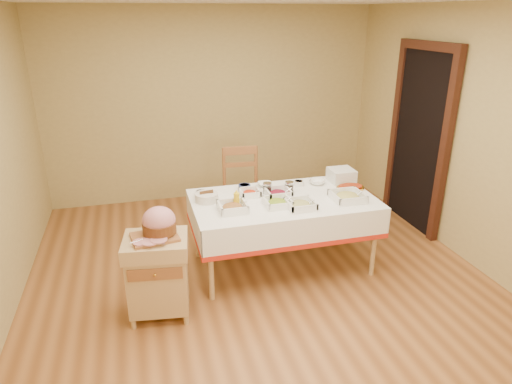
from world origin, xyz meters
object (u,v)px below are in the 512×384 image
at_px(bread_basket, 207,197).
at_px(ham_on_board, 158,224).
at_px(butcher_cart, 158,272).
at_px(dining_table, 283,213).
at_px(preserve_jar_right, 289,187).
at_px(plate_stack, 341,175).
at_px(mustard_bottle, 237,199).
at_px(preserve_jar_left, 267,189).
at_px(brass_platter, 350,188).
at_px(dining_chair, 242,190).

bearing_deg(bread_basket, ham_on_board, -129.06).
bearing_deg(bread_basket, butcher_cart, -129.82).
relative_size(dining_table, preserve_jar_right, 15.99).
relative_size(butcher_cart, ham_on_board, 1.90).
relative_size(dining_table, butcher_cart, 2.43).
relative_size(preserve_jar_right, plate_stack, 0.44).
distance_m(butcher_cart, mustard_bottle, 1.00).
distance_m(preserve_jar_left, brass_platter, 0.88).
relative_size(preserve_jar_right, bread_basket, 0.50).
bearing_deg(ham_on_board, butcher_cart, -141.87).
bearing_deg(dining_table, dining_chair, 101.85).
bearing_deg(ham_on_board, dining_chair, 53.48).
relative_size(ham_on_board, brass_platter, 1.29).
height_order(dining_table, preserve_jar_right, preserve_jar_right).
bearing_deg(plate_stack, preserve_jar_right, -166.74).
relative_size(dining_chair, mustard_bottle, 5.80).
distance_m(dining_table, bread_basket, 0.79).
relative_size(preserve_jar_left, bread_basket, 0.50).
distance_m(dining_chair, ham_on_board, 1.81).
relative_size(ham_on_board, preserve_jar_left, 3.44).
xyz_separation_m(dining_table, preserve_jar_left, (-0.12, 0.18, 0.21)).
xyz_separation_m(dining_chair, plate_stack, (0.97, -0.63, 0.31)).
bearing_deg(preserve_jar_left, bread_basket, -175.98).
bearing_deg(mustard_bottle, dining_table, 9.16).
relative_size(mustard_bottle, plate_stack, 0.68).
height_order(ham_on_board, brass_platter, ham_on_board).
bearing_deg(butcher_cart, dining_table, 21.95).
distance_m(dining_chair, plate_stack, 1.20).
xyz_separation_m(butcher_cart, brass_platter, (2.05, 0.58, 0.35)).
xyz_separation_m(dining_table, butcher_cart, (-1.29, -0.52, -0.17)).
relative_size(plate_stack, brass_platter, 0.85).
bearing_deg(brass_platter, mustard_bottle, -173.81).
bearing_deg(plate_stack, ham_on_board, -158.59).
height_order(dining_chair, bread_basket, dining_chair).
distance_m(preserve_jar_right, brass_platter, 0.65).
distance_m(dining_table, mustard_bottle, 0.56).
distance_m(butcher_cart, bread_basket, 0.93).
bearing_deg(dining_chair, butcher_cart, -126.95).
relative_size(butcher_cart, preserve_jar_left, 6.55).
xyz_separation_m(dining_table, brass_platter, (0.76, 0.06, 0.18)).
distance_m(dining_chair, bread_basket, 1.02).
xyz_separation_m(dining_chair, brass_platter, (0.96, -0.88, 0.26)).
xyz_separation_m(mustard_bottle, brass_platter, (1.25, 0.14, -0.06)).
height_order(preserve_jar_right, bread_basket, preserve_jar_right).
height_order(bread_basket, brass_platter, bread_basket).
distance_m(preserve_jar_left, plate_stack, 0.89).
bearing_deg(preserve_jar_right, ham_on_board, -154.96).
distance_m(butcher_cart, dining_chair, 1.83).
xyz_separation_m(butcher_cart, preserve_jar_left, (1.18, 0.70, 0.39)).
distance_m(dining_table, plate_stack, 0.86).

